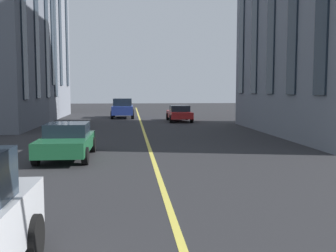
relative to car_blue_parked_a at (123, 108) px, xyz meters
name	(u,v)px	position (x,y,z in m)	size (l,w,h in m)	color
lane_centre_line	(148,143)	(-18.25, -1.59, -0.96)	(80.00, 0.16, 0.01)	#D8C64C
car_blue_parked_a	(123,108)	(0.00, 0.00, 0.00)	(4.70, 2.14, 1.88)	navy
car_red_oncoming	(179,113)	(-4.62, -4.90, -0.27)	(4.40, 1.95, 1.37)	#B21E1E
car_green_parked_b	(67,140)	(-22.28, 1.76, -0.27)	(4.40, 1.95, 1.37)	#1E6038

